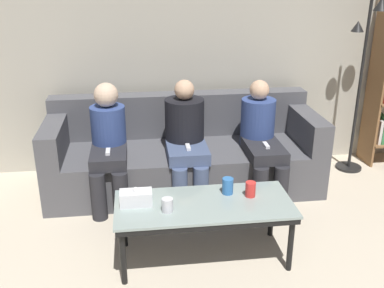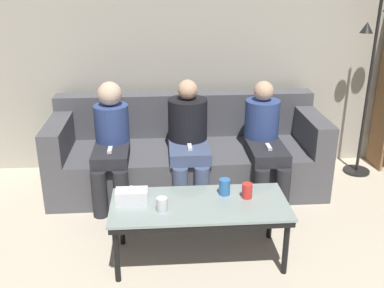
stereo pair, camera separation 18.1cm
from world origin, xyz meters
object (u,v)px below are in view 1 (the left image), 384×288
Objects in this scene: cup_near_left at (250,189)px; seated_person_left_end at (109,142)px; cup_near_right at (167,205)px; couch at (183,155)px; seated_person_mid_right at (261,137)px; tissue_box at (136,198)px; standing_lamp at (363,69)px; seated_person_mid_left at (186,136)px; cup_far_center at (228,186)px; coffee_table at (204,208)px.

seated_person_left_end is (-1.02, 0.91, 0.06)m from cup_near_left.
cup_near_left is 0.61m from cup_near_right.
couch is 0.76m from seated_person_mid_right.
tissue_box is 0.13× the size of standing_lamp.
seated_person_mid_left is (-1.76, -0.35, -0.48)m from standing_lamp.
seated_person_mid_left reaches higher than seated_person_left_end.
tissue_box is at bearing -173.06° from cup_far_center.
seated_person_mid_left is (-0.35, 0.93, 0.07)m from cup_near_left.
seated_person_mid_left reaches higher than cup_near_right.
cup_near_left is 0.06× the size of standing_lamp.
cup_near_right reaches higher than coffee_table.
cup_near_right is at bearing -162.92° from coffee_table.
cup_near_right is at bearing -103.08° from seated_person_mid_left.
seated_person_left_end reaches higher than coffee_table.
tissue_box reaches higher than cup_near_right.
couch is at bearing 68.58° from tissue_box.
cup_near_left is at bearing 12.81° from cup_near_right.
cup_far_center is 2.05m from standing_lamp.
standing_lamp reaches higher than coffee_table.
seated_person_mid_left is (0.67, 0.02, 0.01)m from seated_person_left_end.
seated_person_mid_right reaches higher than coffee_table.
cup_far_center reaches higher than cup_near_left.
tissue_box is 0.21× the size of seated_person_mid_left.
cup_near_left is 1.98m from standing_lamp.
tissue_box is 2.63m from standing_lamp.
seated_person_left_end reaches higher than cup_near_right.
cup_far_center is (-0.15, 0.06, 0.00)m from cup_near_left.
coffee_table is 1.19m from seated_person_left_end.
cup_near_left is 0.95m from seated_person_mid_right.
tissue_box is at bearing -149.69° from standing_lamp.
couch is 22.89× the size of cup_near_left.
seated_person_mid_left is at bearing -90.00° from couch.
seated_person_mid_right is (0.67, -0.04, -0.02)m from seated_person_mid_left.
cup_near_right is (-0.60, -0.14, -0.01)m from cup_near_left.
seated_person_mid_left is at bearing 90.56° from coffee_table.
coffee_table is 10.44× the size of cup_far_center.
standing_lamp is 2.51m from seated_person_left_end.
seated_person_left_end is at bearing 138.38° from cup_near_left.
seated_person_left_end is 1.35m from seated_person_mid_right.
seated_person_left_end is at bearing 112.13° from cup_near_right.
cup_near_left is at bearing 1.20° from tissue_box.
seated_person_mid_right is (0.32, 0.89, 0.04)m from cup_near_left.
tissue_box is (-0.45, -1.16, 0.19)m from couch.
seated_person_mid_left is (-0.01, 0.99, 0.16)m from coffee_table.
standing_lamp is 1.62× the size of seated_person_mid_left.
standing_lamp is (1.76, 0.14, 0.74)m from couch.
seated_person_left_end is (-2.44, -0.37, -0.49)m from standing_lamp.
cup_near_right is (-0.25, -1.28, 0.19)m from couch.
seated_person_mid_left is at bearing 64.46° from tissue_box.
coffee_table is 13.06× the size of cup_near_right.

